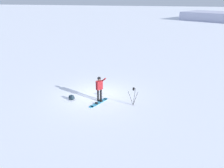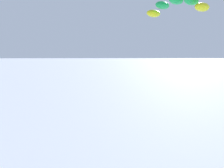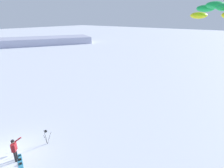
% 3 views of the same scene
% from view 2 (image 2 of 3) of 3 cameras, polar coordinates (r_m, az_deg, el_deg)
% --- Properties ---
extents(traction_kite, '(3.47, 3.57, 1.03)m').
position_cam_2_polar(traction_kite, '(13.50, 17.59, 20.32)').
color(traction_kite, yellow).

